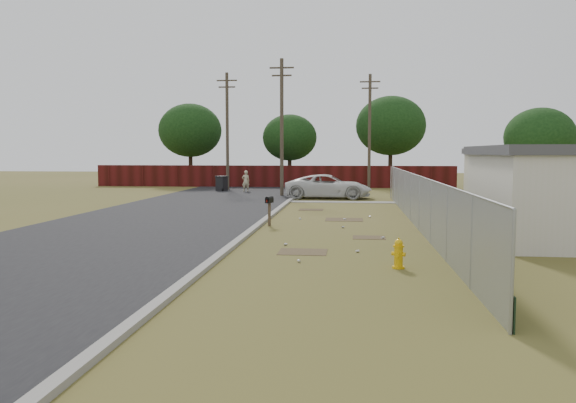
# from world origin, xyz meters

# --- Properties ---
(ground) EXTENTS (120.00, 120.00, 0.00)m
(ground) POSITION_xyz_m (0.00, 0.00, 0.00)
(ground) COLOR brown
(ground) RESTS_ON ground
(street) EXTENTS (15.10, 60.00, 0.12)m
(street) POSITION_xyz_m (-6.76, 8.05, 0.02)
(street) COLOR black
(street) RESTS_ON ground
(chainlink_fence) EXTENTS (0.10, 27.06, 2.02)m
(chainlink_fence) POSITION_xyz_m (3.12, 1.03, 0.80)
(chainlink_fence) COLOR #92959A
(chainlink_fence) RESTS_ON ground
(privacy_fence) EXTENTS (30.00, 0.12, 1.80)m
(privacy_fence) POSITION_xyz_m (-6.00, 25.00, 0.90)
(privacy_fence) COLOR #4B1010
(privacy_fence) RESTS_ON ground
(utility_poles) EXTENTS (12.60, 8.24, 9.00)m
(utility_poles) POSITION_xyz_m (-3.67, 20.67, 4.69)
(utility_poles) COLOR brown
(utility_poles) RESTS_ON ground
(houses) EXTENTS (9.30, 17.24, 3.10)m
(houses) POSITION_xyz_m (9.70, 3.13, 1.56)
(houses) COLOR silver
(houses) RESTS_ON ground
(horizon_trees) EXTENTS (33.32, 31.94, 7.78)m
(horizon_trees) POSITION_xyz_m (0.84, 23.56, 4.63)
(horizon_trees) COLOR #311F16
(horizon_trees) RESTS_ON ground
(fire_hydrant) EXTENTS (0.40, 0.40, 0.77)m
(fire_hydrant) POSITION_xyz_m (1.76, -7.02, 0.36)
(fire_hydrant) COLOR #E8B20C
(fire_hydrant) RESTS_ON ground
(mailbox) EXTENTS (0.29, 0.51, 1.17)m
(mailbox) POSITION_xyz_m (-2.60, 0.64, 0.93)
(mailbox) COLOR brown
(mailbox) RESTS_ON ground
(pickup_truck) EXTENTS (5.41, 2.53, 1.50)m
(pickup_truck) POSITION_xyz_m (-0.83, 14.16, 0.75)
(pickup_truck) COLOR silver
(pickup_truck) RESTS_ON ground
(pedestrian) EXTENTS (0.67, 0.56, 1.56)m
(pedestrian) POSITION_xyz_m (-7.07, 19.36, 0.78)
(pedestrian) COLOR #C1B78E
(pedestrian) RESTS_ON ground
(trash_bin) EXTENTS (0.95, 1.02, 1.12)m
(trash_bin) POSITION_xyz_m (-9.04, 20.07, 0.58)
(trash_bin) COLOR black
(trash_bin) RESTS_ON ground
(scattered_litter) EXTENTS (3.35, 10.67, 0.07)m
(scattered_litter) POSITION_xyz_m (0.08, -0.94, 0.04)
(scattered_litter) COLOR silver
(scattered_litter) RESTS_ON ground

